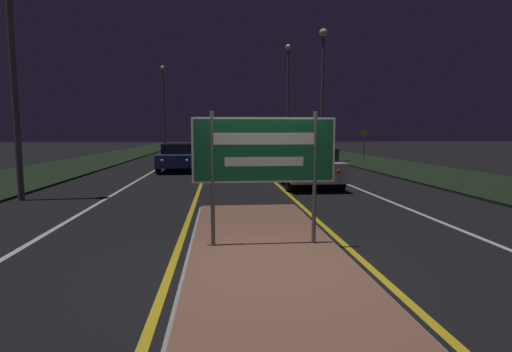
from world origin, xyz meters
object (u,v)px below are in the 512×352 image
(highway_sign, at_px, (264,154))
(streetlight_right_far, at_px, (288,84))
(warning_sign, at_px, (364,141))
(car_receding_2, at_px, (302,148))
(streetlight_left_far, at_px, (163,101))
(car_receding_0, at_px, (307,166))
(car_approaching_0, at_px, (179,157))
(streetlight_right_near, at_px, (323,75))
(car_receding_1, at_px, (280,155))

(highway_sign, height_order, streetlight_right_far, streetlight_right_far)
(streetlight_right_far, relative_size, warning_sign, 4.90)
(streetlight_right_far, relative_size, car_receding_2, 2.43)
(warning_sign, bearing_deg, car_receding_2, 125.12)
(streetlight_left_far, distance_m, warning_sign, 21.28)
(streetlight_left_far, bearing_deg, car_receding_0, -71.71)
(car_approaching_0, relative_size, warning_sign, 2.08)
(warning_sign, bearing_deg, streetlight_right_near, -164.79)
(streetlight_right_near, relative_size, car_receding_1, 1.92)
(car_receding_0, xyz_separation_m, car_receding_2, (3.55, 17.90, 0.01))
(car_receding_2, bearing_deg, car_receding_0, -101.22)
(highway_sign, height_order, car_receding_0, highway_sign)
(streetlight_right_near, distance_m, car_receding_0, 13.64)
(streetlight_left_far, height_order, car_receding_0, streetlight_left_far)
(car_approaching_0, height_order, warning_sign, warning_sign)
(streetlight_left_far, bearing_deg, streetlight_right_far, -4.77)
(streetlight_right_far, bearing_deg, car_receding_0, -98.06)
(streetlight_left_far, height_order, car_approaching_0, streetlight_left_far)
(streetlight_right_near, height_order, car_receding_2, streetlight_right_near)
(streetlight_right_near, relative_size, car_approaching_0, 1.94)
(car_receding_2, bearing_deg, streetlight_right_near, -88.88)
(streetlight_left_far, height_order, car_receding_1, streetlight_left_far)
(car_receding_0, relative_size, warning_sign, 1.95)
(car_receding_1, bearing_deg, car_approaching_0, -172.88)
(car_receding_0, xyz_separation_m, warning_sign, (6.99, 13.02, 0.64))
(car_receding_1, xyz_separation_m, warning_sign, (6.88, 5.66, 0.62))
(streetlight_right_far, bearing_deg, car_receding_2, -90.65)
(streetlight_right_near, distance_m, car_receding_1, 7.81)
(car_receding_1, bearing_deg, car_receding_2, 71.89)
(streetlight_right_near, xyz_separation_m, car_approaching_0, (-9.03, -5.44, -5.10))
(car_receding_2, bearing_deg, car_approaching_0, -128.46)
(car_receding_1, bearing_deg, streetlight_right_near, 53.18)
(highway_sign, height_order, car_receding_2, highway_sign)
(car_approaching_0, bearing_deg, car_receding_1, 7.12)
(highway_sign, relative_size, streetlight_left_far, 0.28)
(streetlight_right_far, distance_m, car_receding_0, 26.66)
(streetlight_left_far, relative_size, car_receding_0, 2.02)
(streetlight_right_far, height_order, car_receding_2, streetlight_right_far)
(streetlight_right_far, relative_size, car_receding_1, 2.33)
(car_receding_0, bearing_deg, car_receding_2, 78.78)
(highway_sign, distance_m, warning_sign, 23.04)
(car_approaching_0, bearing_deg, car_receding_0, -51.20)
(streetlight_right_far, bearing_deg, streetlight_right_near, -89.90)
(streetlight_right_near, xyz_separation_m, car_receding_2, (-0.11, 5.79, -5.07))
(streetlight_right_near, height_order, car_receding_0, streetlight_right_near)
(car_receding_0, height_order, car_receding_2, car_receding_2)
(highway_sign, relative_size, car_receding_1, 0.52)
(highway_sign, bearing_deg, streetlight_right_far, 79.65)
(car_approaching_0, bearing_deg, streetlight_right_far, 64.67)
(car_receding_1, bearing_deg, streetlight_right_far, 79.08)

